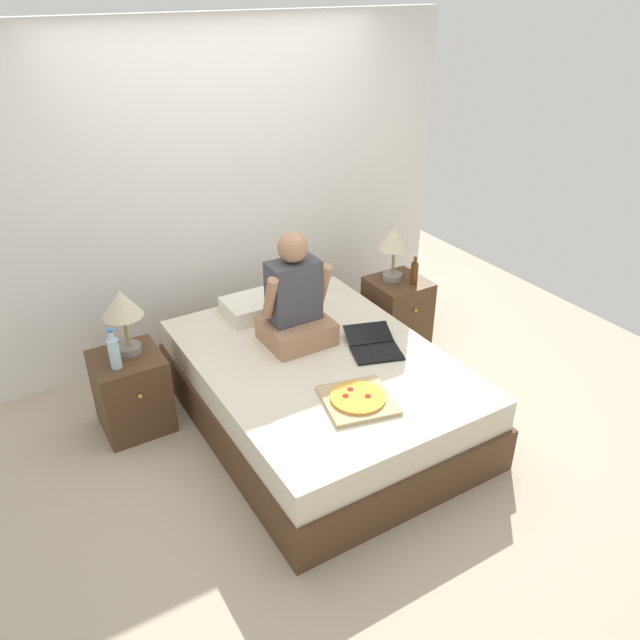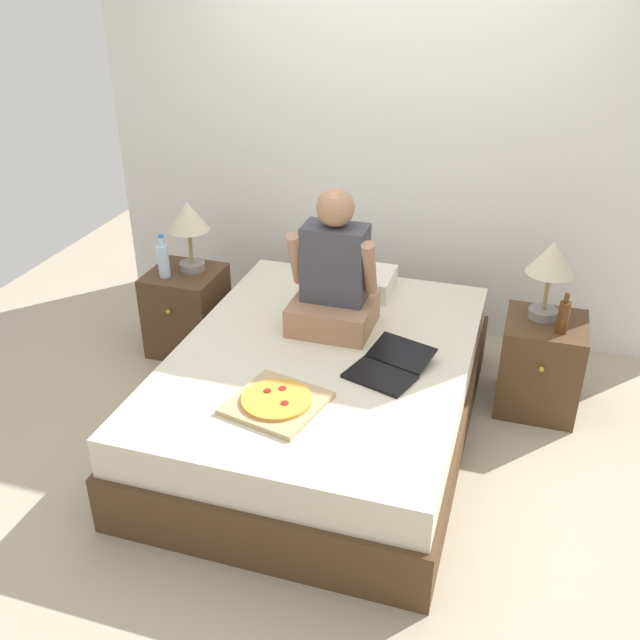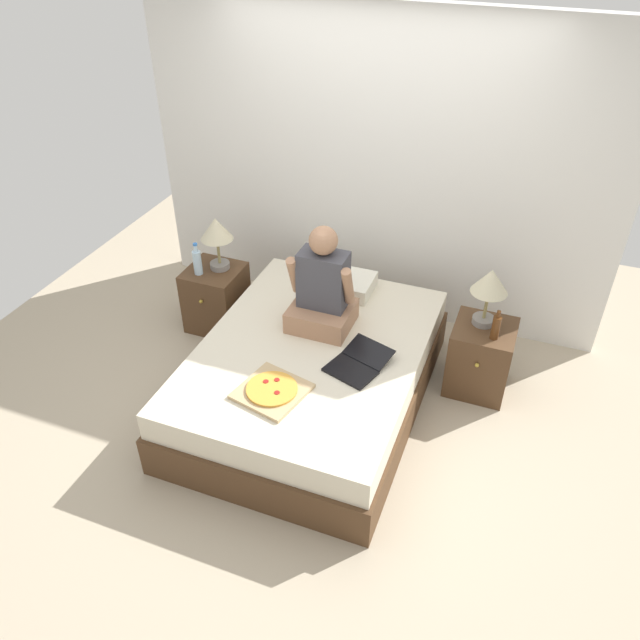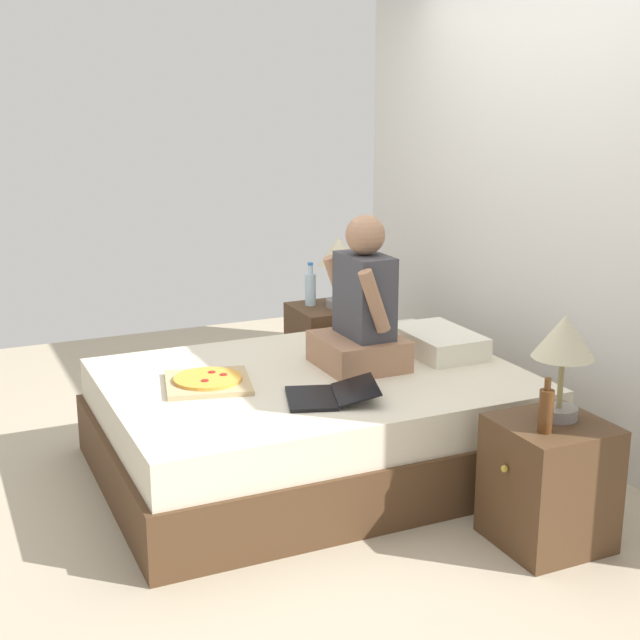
{
  "view_description": "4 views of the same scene",
  "coord_description": "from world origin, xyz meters",
  "views": [
    {
      "loc": [
        -1.78,
        -2.96,
        2.73
      ],
      "look_at": [
        0.02,
        0.03,
        0.78
      ],
      "focal_mm": 35.0,
      "sensor_mm": 36.0,
      "label": 1
    },
    {
      "loc": [
        0.94,
        -3.05,
        2.42
      ],
      "look_at": [
        -0.03,
        0.03,
        0.67
      ],
      "focal_mm": 40.0,
      "sensor_mm": 36.0,
      "label": 2
    },
    {
      "loc": [
        1.28,
        -3.16,
        3.22
      ],
      "look_at": [
        0.05,
        0.04,
        0.72
      ],
      "focal_mm": 35.0,
      "sensor_mm": 36.0,
      "label": 3
    },
    {
      "loc": [
        3.87,
        -1.73,
        1.91
      ],
      "look_at": [
        0.14,
        -0.02,
        0.83
      ],
      "focal_mm": 50.0,
      "sensor_mm": 36.0,
      "label": 4
    }
  ],
  "objects": [
    {
      "name": "ground_plane",
      "position": [
        0.0,
        0.0,
        0.0
      ],
      "size": [
        5.85,
        5.85,
        0.0
      ],
      "primitive_type": "plane",
      "color": "tan"
    },
    {
      "name": "wall_back",
      "position": [
        0.0,
        1.41,
        1.25
      ],
      "size": [
        3.85,
        0.12,
        2.5
      ],
      "primitive_type": "cube",
      "color": "silver",
      "rests_on": "ground"
    },
    {
      "name": "bed",
      "position": [
        0.0,
        0.0,
        0.25
      ],
      "size": [
        1.54,
        2.09,
        0.51
      ],
      "color": "#4C331E",
      "rests_on": "ground"
    },
    {
      "name": "nightstand_left",
      "position": [
        -1.11,
        0.6,
        0.27
      ],
      "size": [
        0.44,
        0.47,
        0.55
      ],
      "color": "#4C331E",
      "rests_on": "ground"
    },
    {
      "name": "lamp_on_left_nightstand",
      "position": [
        -1.07,
        0.65,
        0.88
      ],
      "size": [
        0.26,
        0.26,
        0.45
      ],
      "color": "gray",
      "rests_on": "nightstand_left"
    },
    {
      "name": "water_bottle",
      "position": [
        -1.19,
        0.51,
        0.66
      ],
      "size": [
        0.07,
        0.07,
        0.28
      ],
      "color": "silver",
      "rests_on": "nightstand_left"
    },
    {
      "name": "nightstand_right",
      "position": [
        1.11,
        0.6,
        0.27
      ],
      "size": [
        0.44,
        0.47,
        0.55
      ],
      "color": "#4C331E",
      "rests_on": "ground"
    },
    {
      "name": "lamp_on_right_nightstand",
      "position": [
        1.08,
        0.65,
        0.88
      ],
      "size": [
        0.26,
        0.26,
        0.45
      ],
      "color": "gray",
      "rests_on": "nightstand_right"
    },
    {
      "name": "beer_bottle",
      "position": [
        1.18,
        0.5,
        0.64
      ],
      "size": [
        0.06,
        0.06,
        0.23
      ],
      "color": "#512D14",
      "rests_on": "nightstand_right"
    },
    {
      "name": "pillow",
      "position": [
        -0.06,
        0.77,
        0.57
      ],
      "size": [
        0.52,
        0.34,
        0.12
      ],
      "primitive_type": "cube",
      "color": "silver",
      "rests_on": "bed"
    },
    {
      "name": "person_seated",
      "position": [
        -0.02,
        0.28,
        0.8
      ],
      "size": [
        0.47,
        0.4,
        0.78
      ],
      "color": "#A37556",
      "rests_on": "bed"
    },
    {
      "name": "laptop",
      "position": [
        0.36,
        -0.1,
        0.53
      ],
      "size": [
        0.43,
        0.49,
        0.07
      ],
      "color": "black",
      "rests_on": "bed"
    },
    {
      "name": "pizza_box",
      "position": [
        -0.06,
        -0.53,
        0.53
      ],
      "size": [
        0.48,
        0.48,
        0.05
      ],
      "color": "tan",
      "rests_on": "bed"
    }
  ]
}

